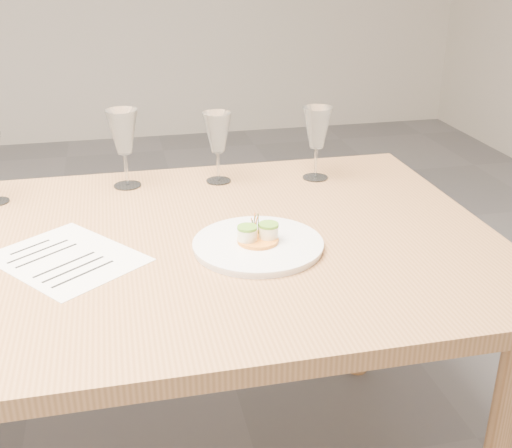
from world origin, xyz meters
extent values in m
cylinder|color=#B27E4D|center=(1.10, 0.40, 0.35)|extent=(0.07, 0.07, 0.71)
cylinder|color=white|center=(0.64, -0.08, 0.76)|extent=(0.28, 0.28, 0.01)
cylinder|color=white|center=(0.64, -0.08, 0.76)|extent=(0.29, 0.29, 0.01)
cylinder|color=orange|center=(0.64, -0.08, 0.77)|extent=(0.09, 0.09, 0.01)
cylinder|color=#FFF6D0|center=(0.61, -0.08, 0.79)|extent=(0.04, 0.04, 0.03)
cylinder|color=#FFF6D0|center=(0.66, -0.08, 0.79)|extent=(0.04, 0.04, 0.03)
cylinder|color=#6CA42D|center=(0.61, -0.08, 0.80)|extent=(0.04, 0.04, 0.01)
cylinder|color=#6CA42D|center=(0.66, -0.08, 0.80)|extent=(0.04, 0.04, 0.01)
cylinder|color=tan|center=(0.69, -0.13, 0.76)|extent=(0.04, 0.04, 0.00)
cube|color=white|center=(0.23, -0.04, 0.75)|extent=(0.37, 0.38, 0.00)
cube|color=black|center=(0.15, 0.03, 0.75)|extent=(0.08, 0.06, 0.00)
cube|color=black|center=(0.16, 0.00, 0.75)|extent=(0.12, 0.10, 0.00)
cube|color=black|center=(0.18, -0.02, 0.75)|extent=(0.12, 0.10, 0.00)
cube|color=black|center=(0.22, -0.07, 0.75)|extent=(0.12, 0.10, 0.00)
cube|color=black|center=(0.24, -0.10, 0.75)|extent=(0.12, 0.10, 0.00)
cube|color=black|center=(0.26, -0.12, 0.75)|extent=(0.12, 0.10, 0.00)
cylinder|color=white|center=(0.37, 0.38, 0.75)|extent=(0.08, 0.08, 0.00)
cylinder|color=white|center=(0.37, 0.38, 0.80)|extent=(0.01, 0.01, 0.09)
cone|color=white|center=(0.37, 0.38, 0.90)|extent=(0.09, 0.09, 0.12)
cylinder|color=white|center=(0.62, 0.36, 0.75)|extent=(0.07, 0.07, 0.00)
cylinder|color=white|center=(0.62, 0.36, 0.80)|extent=(0.01, 0.01, 0.08)
cone|color=white|center=(0.62, 0.36, 0.89)|extent=(0.08, 0.08, 0.11)
cylinder|color=white|center=(0.90, 0.33, 0.75)|extent=(0.07, 0.07, 0.00)
cylinder|color=white|center=(0.90, 0.33, 0.80)|extent=(0.01, 0.01, 0.09)
cone|color=white|center=(0.90, 0.33, 0.90)|extent=(0.08, 0.08, 0.11)
camera|label=1|loc=(0.35, -1.32, 1.37)|focal=45.00mm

